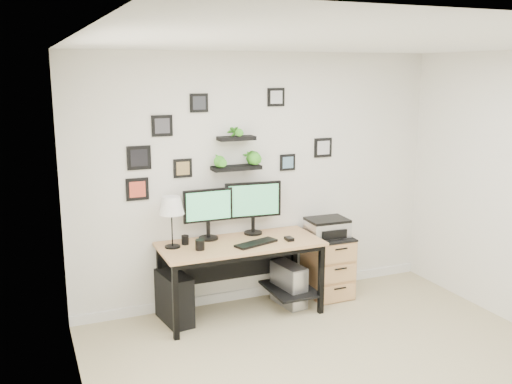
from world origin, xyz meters
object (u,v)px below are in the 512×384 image
printer (327,227)px  pc_tower_black (174,298)px  file_cabinet (328,266)px  monitor_left (208,210)px  desk (243,253)px  mug (200,245)px  table_lamp (171,207)px  monitor_right (253,203)px  pc_tower_grey (289,284)px

printer → pc_tower_black: bearing=-179.1°
pc_tower_black → file_cabinet: 1.72m
monitor_left → file_cabinet: (1.31, -0.13, -0.72)m
desk → mug: mug is taller
monitor_left → mug: size_ratio=5.14×
table_lamp → pc_tower_black: (-0.01, -0.03, -0.91)m
monitor_right → printer: size_ratio=1.37×
desk → printer: (1.00, 0.07, 0.14)m
table_lamp → monitor_right: bearing=7.6°
mug → printer: size_ratio=0.23×
file_cabinet → table_lamp: bearing=179.5°
monitor_left → mug: 0.43m
desk → monitor_right: bearing=44.6°
monitor_left → printer: size_ratio=1.20×
desk → mug: size_ratio=15.94×
pc_tower_grey → monitor_left: bearing=166.1°
table_lamp → pc_tower_black: table_lamp is taller
printer → file_cabinet: bearing=-23.2°
monitor_right → pc_tower_black: bearing=-170.4°
monitor_right → pc_tower_black: (-0.90, -0.15, -0.83)m
desk → file_cabinet: bearing=3.3°
desk → printer: 1.01m
table_lamp → pc_tower_black: bearing=-103.4°
monitor_right → pc_tower_grey: (0.32, -0.20, -0.86)m
table_lamp → mug: bearing=-39.4°
monitor_right → table_lamp: size_ratio=1.18×
monitor_right → mug: size_ratio=5.89×
desk → mug: (-0.47, -0.11, 0.17)m
table_lamp → file_cabinet: table_lamp is taller
monitor_right → file_cabinet: (0.82, -0.13, -0.74)m
table_lamp → printer: (1.69, -0.01, -0.38)m
pc_tower_grey → file_cabinet: (0.50, 0.07, 0.12)m
mug → pc_tower_black: bearing=147.2°
mug → monitor_right: bearing=24.0°
table_lamp → mug: 0.45m
pc_tower_black → pc_tower_grey: bearing=-10.7°
monitor_right → desk: bearing=-135.4°
desk → pc_tower_black: 0.80m
table_lamp → file_cabinet: size_ratio=0.74×
table_lamp → pc_tower_grey: size_ratio=1.08×
desk → file_cabinet: desk is taller
desk → table_lamp: table_lamp is taller
mug → printer: 1.49m
monitor_left → desk: bearing=-32.7°
monitor_right → file_cabinet: monitor_right is taller
desk → file_cabinet: (1.02, 0.06, -0.29)m
desk → pc_tower_black: desk is taller
pc_tower_black → printer: bearing=-7.4°
table_lamp → file_cabinet: (1.71, -0.02, -0.82)m
monitor_left → pc_tower_black: size_ratio=1.05×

